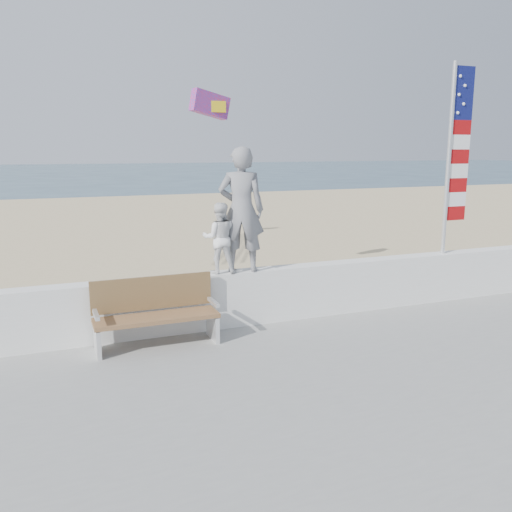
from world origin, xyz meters
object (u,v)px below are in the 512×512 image
object	(u,v)px
child	(220,238)
bench	(155,312)
adult	(241,210)
flag	(455,151)

from	to	relation	value
child	bench	xyz separation A→B (m)	(-1.15, -0.45, -0.96)
adult	flag	distance (m)	4.31
child	flag	distance (m)	4.78
adult	child	distance (m)	0.57
adult	child	xyz separation A→B (m)	(-0.37, 0.00, -0.44)
adult	child	world-z (taller)	adult
adult	bench	size ratio (longest dim) A/B	1.11
bench	flag	distance (m)	6.20
child	adult	bearing A→B (deg)	-163.33
flag	adult	bearing A→B (deg)	180.00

